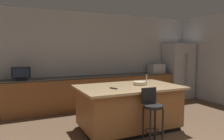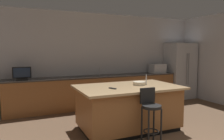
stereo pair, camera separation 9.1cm
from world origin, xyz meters
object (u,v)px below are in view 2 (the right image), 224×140
object	(u,v)px
refrigerator	(180,71)
tv_monitor	(22,74)
bar_stool_center	(151,111)
fruit_bowl	(139,83)
microwave	(157,68)
kitchen_island	(128,107)
tv_remote	(112,88)

from	to	relation	value
refrigerator	tv_monitor	world-z (taller)	refrigerator
bar_stool_center	fruit_bowl	world-z (taller)	bar_stool_center
bar_stool_center	fruit_bowl	xyz separation A→B (m)	(0.28, 0.86, 0.35)
refrigerator	microwave	world-z (taller)	refrigerator
kitchen_island	tv_remote	size ratio (longest dim) A/B	12.54
bar_stool_center	fruit_bowl	size ratio (longest dim) A/B	3.69
kitchen_island	refrigerator	distance (m)	3.68
fruit_bowl	bar_stool_center	bearing A→B (deg)	-108.17
microwave	tv_monitor	xyz separation A→B (m)	(-4.19, -0.05, 0.00)
tv_monitor	tv_remote	size ratio (longest dim) A/B	2.63
tv_monitor	tv_remote	xyz separation A→B (m)	(1.59, -2.11, -0.14)
kitchen_island	refrigerator	size ratio (longest dim) A/B	1.12
bar_stool_center	tv_remote	world-z (taller)	bar_stool_center
refrigerator	kitchen_island	bearing A→B (deg)	-147.71
kitchen_island	tv_remote	world-z (taller)	tv_remote
refrigerator	tv_remote	size ratio (longest dim) A/B	11.23
microwave	tv_remote	distance (m)	3.38
refrigerator	tv_remote	bearing A→B (deg)	-149.03
fruit_bowl	microwave	bearing A→B (deg)	46.23
kitchen_island	fruit_bowl	size ratio (longest dim) A/B	7.86
kitchen_island	refrigerator	xyz separation A→B (m)	(3.08, 1.95, 0.48)
microwave	bar_stool_center	bearing A→B (deg)	-127.46
microwave	tv_monitor	world-z (taller)	tv_monitor
refrigerator	microwave	distance (m)	0.92
tv_monitor	fruit_bowl	world-z (taller)	tv_monitor
fruit_bowl	refrigerator	bearing A→B (deg)	34.44
kitchen_island	microwave	world-z (taller)	microwave
microwave	tv_monitor	size ratio (longest dim) A/B	1.07
kitchen_island	bar_stool_center	distance (m)	0.84
kitchen_island	tv_remote	xyz separation A→B (m)	(-0.43, -0.16, 0.46)
refrigerator	tv_remote	distance (m)	4.10
tv_remote	kitchen_island	bearing A→B (deg)	-2.70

